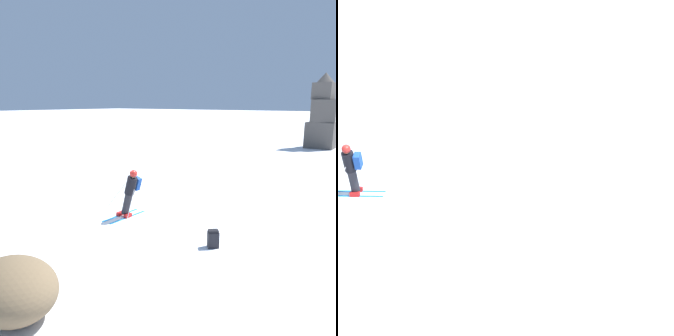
# 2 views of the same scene
# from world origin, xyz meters

# --- Properties ---
(ground_plane) EXTENTS (300.00, 300.00, 0.00)m
(ground_plane) POSITION_xyz_m (0.00, 0.00, 0.00)
(ground_plane) COLOR white
(skier) EXTENTS (1.32, 1.69, 1.76)m
(skier) POSITION_xyz_m (0.42, 0.02, 0.96)
(skier) COLOR #1E7AC6
(skier) RESTS_ON ground
(rock_pillar) EXTENTS (2.30, 2.02, 6.38)m
(rock_pillar) POSITION_xyz_m (1.69, 22.77, 2.67)
(rock_pillar) COLOR #4C4742
(rock_pillar) RESTS_ON ground
(spare_backpack) EXTENTS (0.37, 0.36, 0.50)m
(spare_backpack) POSITION_xyz_m (3.83, -0.36, 0.24)
(spare_backpack) COLOR black
(spare_backpack) RESTS_ON ground
(exposed_boulder_1) EXTENTS (1.76, 1.50, 1.14)m
(exposed_boulder_1) POSITION_xyz_m (2.35, -5.18, 0.57)
(exposed_boulder_1) COLOR brown
(exposed_boulder_1) RESTS_ON ground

